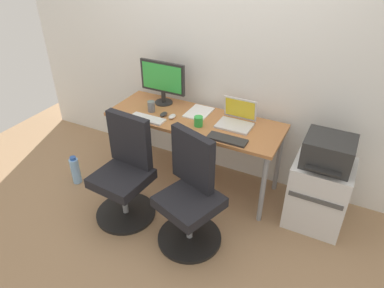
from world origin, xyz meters
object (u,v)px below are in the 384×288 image
object	(u,v)px
printer	(329,152)
office_chair_right	(191,196)
coffee_mug	(198,121)
side_cabinet	(318,193)
desktop_monitor	(163,80)
office_chair_left	(125,174)
water_bottle_on_floor	(75,170)
open_laptop	(237,119)

from	to	relation	value
printer	office_chair_right	bearing A→B (deg)	-144.52
coffee_mug	office_chair_right	bearing A→B (deg)	-69.39
side_cabinet	printer	distance (m)	0.43
printer	desktop_monitor	xyz separation A→B (m)	(-1.64, 0.19, 0.23)
office_chair_left	water_bottle_on_floor	xyz separation A→B (m)	(-0.73, 0.10, -0.28)
water_bottle_on_floor	coffee_mug	distance (m)	1.40
office_chair_right	water_bottle_on_floor	xyz separation A→B (m)	(-1.37, 0.10, -0.28)
office_chair_left	coffee_mug	bearing A→B (deg)	52.94
desktop_monitor	coffee_mug	size ratio (longest dim) A/B	5.22
open_laptop	office_chair_left	bearing A→B (deg)	-133.60
water_bottle_on_floor	office_chair_right	bearing A→B (deg)	-4.18
side_cabinet	coffee_mug	distance (m)	1.21
side_cabinet	coffee_mug	xyz separation A→B (m)	(-1.12, -0.07, 0.46)
side_cabinet	water_bottle_on_floor	size ratio (longest dim) A/B	2.02
office_chair_right	side_cabinet	xyz separation A→B (m)	(0.90, 0.64, -0.11)
desktop_monitor	coffee_mug	xyz separation A→B (m)	(0.52, -0.26, -0.20)
water_bottle_on_floor	open_laptop	size ratio (longest dim) A/B	1.00
side_cabinet	open_laptop	size ratio (longest dim) A/B	2.02
office_chair_left	side_cabinet	distance (m)	1.68
office_chair_left	printer	bearing A→B (deg)	22.47
side_cabinet	open_laptop	bearing A→B (deg)	171.94
printer	water_bottle_on_floor	bearing A→B (deg)	-166.58
water_bottle_on_floor	coffee_mug	bearing A→B (deg)	22.16
office_chair_right	printer	world-z (taller)	office_chair_right
office_chair_left	open_laptop	world-z (taller)	open_laptop
water_bottle_on_floor	desktop_monitor	distance (m)	1.28
side_cabinet	desktop_monitor	xyz separation A→B (m)	(-1.64, 0.19, 0.67)
water_bottle_on_floor	desktop_monitor	xyz separation A→B (m)	(0.63, 0.73, 0.83)
coffee_mug	open_laptop	bearing A→B (deg)	32.91
desktop_monitor	coffee_mug	distance (m)	0.62
printer	coffee_mug	bearing A→B (deg)	-176.36
office_chair_left	printer	size ratio (longest dim) A/B	2.35
office_chair_right	printer	xyz separation A→B (m)	(0.90, 0.64, 0.32)
office_chair_left	desktop_monitor	xyz separation A→B (m)	(-0.09, 0.83, 0.55)
desktop_monitor	office_chair_right	bearing A→B (deg)	-48.50
desktop_monitor	open_laptop	size ratio (longest dim) A/B	1.55
coffee_mug	water_bottle_on_floor	bearing A→B (deg)	-157.84
office_chair_left	printer	world-z (taller)	office_chair_left
water_bottle_on_floor	open_laptop	xyz separation A→B (m)	(1.45, 0.66, 0.64)
office_chair_right	side_cabinet	distance (m)	1.11
desktop_monitor	water_bottle_on_floor	bearing A→B (deg)	-130.78
office_chair_left	printer	distance (m)	1.70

